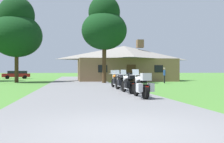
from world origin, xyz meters
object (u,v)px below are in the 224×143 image
(motorcycle_white_nearest_to_camera, at_px, (142,86))
(tree_by_lodge_front, at_px, (104,25))
(tree_left_near, at_px, (17,30))
(parked_red_suv_far_left, at_px, (16,74))
(motorcycle_orange_farthest_in_row, at_px, (117,80))
(bystander_blue_shirt_near_lodge, at_px, (164,74))
(motorcycle_white_second_in_row, at_px, (129,83))
(motorcycle_black_third_in_row, at_px, (122,82))

(motorcycle_white_nearest_to_camera, xyz_separation_m, tree_by_lodge_front, (0.34, 15.82, 5.56))
(tree_left_near, bearing_deg, parked_red_suv_far_left, 101.55)
(motorcycle_orange_farthest_in_row, relative_size, bystander_blue_shirt_near_lodge, 1.24)
(motorcycle_white_second_in_row, relative_size, motorcycle_black_third_in_row, 1.00)
(motorcycle_orange_farthest_in_row, xyz_separation_m, tree_by_lodge_front, (0.20, 8.58, 5.56))
(motorcycle_white_nearest_to_camera, bearing_deg, tree_left_near, 113.35)
(motorcycle_white_second_in_row, xyz_separation_m, tree_left_near, (-9.37, 17.30, 5.50))
(motorcycle_white_nearest_to_camera, relative_size, tree_by_lodge_front, 0.22)
(motorcycle_white_second_in_row, distance_m, tree_by_lodge_front, 14.39)
(motorcycle_orange_farthest_in_row, distance_m, bystander_blue_shirt_near_lodge, 10.41)
(bystander_blue_shirt_near_lodge, xyz_separation_m, tree_left_near, (-16.18, 4.62, 5.16))
(motorcycle_white_nearest_to_camera, xyz_separation_m, motorcycle_white_second_in_row, (-0.01, 2.55, 0.00))
(motorcycle_orange_farthest_in_row, distance_m, tree_left_near, 16.73)
(bystander_blue_shirt_near_lodge, relative_size, tree_by_lodge_front, 0.18)
(tree_by_lodge_front, bearing_deg, motorcycle_white_second_in_row, -91.50)
(motorcycle_black_third_in_row, distance_m, parked_red_suv_far_left, 33.42)
(motorcycle_white_nearest_to_camera, height_order, motorcycle_orange_farthest_in_row, same)
(tree_by_lodge_front, xyz_separation_m, parked_red_suv_far_left, (-12.98, 20.03, -5.39))
(bystander_blue_shirt_near_lodge, bearing_deg, motorcycle_orange_farthest_in_row, -19.04)
(motorcycle_black_third_in_row, relative_size, tree_by_lodge_front, 0.22)
(motorcycle_orange_farthest_in_row, xyz_separation_m, bystander_blue_shirt_near_lodge, (6.67, 7.99, 0.34))
(motorcycle_white_second_in_row, relative_size, tree_left_near, 0.21)
(bystander_blue_shirt_near_lodge, xyz_separation_m, tree_by_lodge_front, (-6.47, 0.60, 5.22))
(tree_left_near, bearing_deg, motorcycle_black_third_in_row, -57.74)
(motorcycle_white_second_in_row, relative_size, parked_red_suv_far_left, 0.42)
(motorcycle_orange_farthest_in_row, bearing_deg, bystander_blue_shirt_near_lodge, 43.38)
(motorcycle_white_nearest_to_camera, bearing_deg, motorcycle_white_second_in_row, 88.18)
(motorcycle_black_third_in_row, xyz_separation_m, motorcycle_orange_farthest_in_row, (0.10, 2.30, 0.00))
(motorcycle_black_third_in_row, xyz_separation_m, bystander_blue_shirt_near_lodge, (6.77, 10.29, 0.34))
(tree_by_lodge_front, height_order, tree_left_near, tree_left_near)
(tree_by_lodge_front, bearing_deg, parked_red_suv_far_left, 122.96)
(motorcycle_black_third_in_row, height_order, bystander_blue_shirt_near_lodge, bystander_blue_shirt_near_lodge)
(motorcycle_black_third_in_row, distance_m, motorcycle_orange_farthest_in_row, 2.31)
(motorcycle_white_nearest_to_camera, relative_size, motorcycle_orange_farthest_in_row, 1.00)
(motorcycle_white_nearest_to_camera, distance_m, motorcycle_black_third_in_row, 4.93)
(tree_by_lodge_front, bearing_deg, bystander_blue_shirt_near_lodge, -5.27)
(bystander_blue_shirt_near_lodge, bearing_deg, tree_by_lodge_front, -74.44)
(bystander_blue_shirt_near_lodge, relative_size, tree_left_near, 0.17)
(bystander_blue_shirt_near_lodge, distance_m, parked_red_suv_far_left, 28.35)
(motorcycle_white_second_in_row, bearing_deg, motorcycle_white_nearest_to_camera, -96.04)
(motorcycle_black_third_in_row, bearing_deg, motorcycle_white_second_in_row, -96.83)
(parked_red_suv_far_left, bearing_deg, motorcycle_orange_farthest_in_row, -172.20)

